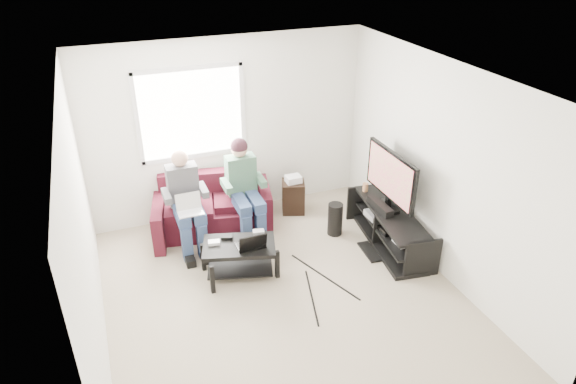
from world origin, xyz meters
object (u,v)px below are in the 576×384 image
(coffee_table, at_px, (239,252))
(tv, at_px, (391,177))
(tv_stand, at_px, (389,230))
(subwoofer, at_px, (335,219))
(end_table, at_px, (293,195))
(sofa, at_px, (213,210))

(coffee_table, bearing_deg, tv, -0.16)
(coffee_table, xyz_separation_m, tv_stand, (2.07, -0.11, -0.09))
(subwoofer, distance_m, end_table, 0.86)
(tv_stand, relative_size, tv, 1.48)
(tv, relative_size, end_table, 1.86)
(end_table, bearing_deg, sofa, -178.41)
(tv, height_order, subwoofer, tv)
(sofa, xyz_separation_m, end_table, (1.24, 0.03, -0.03))
(coffee_table, relative_size, end_table, 1.68)
(subwoofer, height_order, end_table, end_table)
(sofa, bearing_deg, end_table, 1.59)
(coffee_table, bearing_deg, sofa, 92.19)
(sofa, xyz_separation_m, tv_stand, (2.11, -1.28, -0.06))
(sofa, distance_m, tv_stand, 2.47)
(coffee_table, relative_size, subwoofer, 2.10)
(tv_stand, distance_m, subwoofer, 0.76)
(sofa, xyz_separation_m, tv, (2.11, -1.18, 0.69))
(end_table, bearing_deg, tv, -54.24)
(coffee_table, distance_m, tv, 2.17)
(sofa, height_order, tv_stand, sofa)
(sofa, bearing_deg, subwoofer, -26.36)
(tv_stand, height_order, subwoofer, tv_stand)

